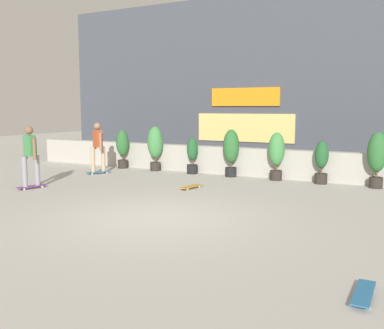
# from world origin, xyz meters

# --- Properties ---
(ground_plane) EXTENTS (48.00, 48.00, 0.00)m
(ground_plane) POSITION_xyz_m (0.00, 0.00, 0.00)
(ground_plane) COLOR #B2AFA8
(planter_wall) EXTENTS (18.00, 0.40, 0.90)m
(planter_wall) POSITION_xyz_m (0.00, 6.00, 0.45)
(planter_wall) COLOR #B2ADA3
(planter_wall) RESTS_ON ground
(building_backdrop) EXTENTS (20.00, 2.08, 6.50)m
(building_backdrop) POSITION_xyz_m (-0.00, 10.00, 3.25)
(building_backdrop) COLOR #424751
(building_backdrop) RESTS_ON ground
(potted_plant_0) EXTENTS (0.46, 0.46, 1.39)m
(potted_plant_0) POSITION_xyz_m (-4.99, 5.55, 0.79)
(potted_plant_0) COLOR #2D2823
(potted_plant_0) RESTS_ON ground
(potted_plant_1) EXTENTS (0.54, 0.54, 1.55)m
(potted_plant_1) POSITION_xyz_m (-3.58, 5.55, 0.90)
(potted_plant_1) COLOR #2D2823
(potted_plant_1) RESTS_ON ground
(potted_plant_2) EXTENTS (0.37, 0.37, 1.20)m
(potted_plant_2) POSITION_xyz_m (-2.13, 5.55, 0.64)
(potted_plant_2) COLOR black
(potted_plant_2) RESTS_ON ground
(potted_plant_3) EXTENTS (0.52, 0.52, 1.50)m
(potted_plant_3) POSITION_xyz_m (-0.74, 5.55, 0.88)
(potted_plant_3) COLOR black
(potted_plant_3) RESTS_ON ground
(potted_plant_4) EXTENTS (0.49, 0.49, 1.45)m
(potted_plant_4) POSITION_xyz_m (0.74, 5.55, 0.84)
(potted_plant_4) COLOR #2D2823
(potted_plant_4) RESTS_ON ground
(potted_plant_5) EXTENTS (0.39, 0.39, 1.24)m
(potted_plant_5) POSITION_xyz_m (2.08, 5.55, 0.68)
(potted_plant_5) COLOR #2D2823
(potted_plant_5) RESTS_ON ground
(potted_plant_6) EXTENTS (0.54, 0.54, 1.54)m
(potted_plant_6) POSITION_xyz_m (3.56, 5.55, 0.90)
(potted_plant_6) COLOR #2D2823
(potted_plant_6) RESTS_ON ground
(skater_mid_plaza) EXTENTS (0.55, 0.82, 1.70)m
(skater_mid_plaza) POSITION_xyz_m (-4.71, 1.08, 0.94)
(skater_mid_plaza) COLOR #72338C
(skater_mid_plaza) RESTS_ON ground
(skater_far_right) EXTENTS (0.55, 0.80, 1.70)m
(skater_far_right) POSITION_xyz_m (-4.88, 4.06, 0.94)
(skater_far_right) COLOR #266699
(skater_far_right) RESTS_ON ground
(skateboard_near_camera) EXTENTS (0.35, 0.82, 0.08)m
(skateboard_near_camera) POSITION_xyz_m (-0.87, 3.10, 0.06)
(skateboard_near_camera) COLOR #BF8C26
(skateboard_near_camera) RESTS_ON ground
(skateboard_aside) EXTENTS (0.20, 0.80, 0.08)m
(skateboard_aside) POSITION_xyz_m (4.13, -2.08, 0.06)
(skateboard_aside) COLOR #266699
(skateboard_aside) RESTS_ON ground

